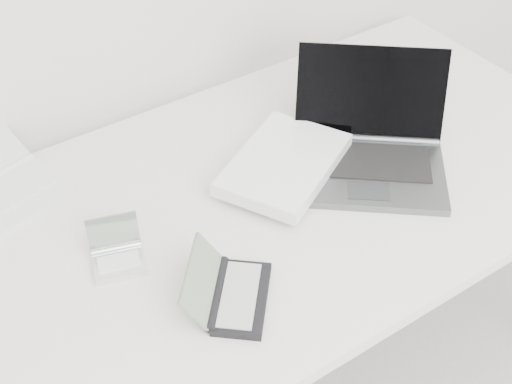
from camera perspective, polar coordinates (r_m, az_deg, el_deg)
desk at (r=1.50m, az=0.09°, el=-1.76°), size 1.60×0.80×0.73m
laptop_large at (r=1.52m, az=5.86°, el=2.87°), size 0.57×0.44×0.21m
pda_silver at (r=1.35m, az=-11.02°, el=-4.97°), size 0.12×0.12×0.08m
palmtop_charcoal at (r=1.27m, az=-2.04°, el=-8.14°), size 0.21×0.22×0.08m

